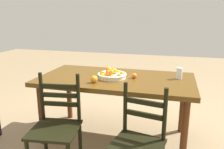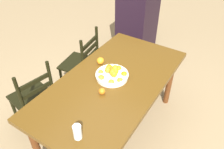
{
  "view_description": "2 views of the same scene",
  "coord_description": "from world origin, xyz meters",
  "px_view_note": "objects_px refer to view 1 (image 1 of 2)",
  "views": [
    {
      "loc": [
        -0.64,
        2.5,
        1.49
      ],
      "look_at": [
        0.04,
        0.03,
        0.81
      ],
      "focal_mm": 36.89,
      "sensor_mm": 36.0,
      "label": 1
    },
    {
      "loc": [
        -1.47,
        -0.93,
        2.22
      ],
      "look_at": [
        0.04,
        0.03,
        0.81
      ],
      "focal_mm": 36.45,
      "sensor_mm": 36.0,
      "label": 2
    }
  ],
  "objects_px": {
    "chair_near_window": "(56,126)",
    "chair_by_cabinet": "(138,144)",
    "dining_table": "(116,84)",
    "orange_loose_0": "(134,76)",
    "orange_loose_1": "(94,79)",
    "fruit_bowl": "(112,74)",
    "drinking_glass": "(179,73)"
  },
  "relations": [
    {
      "from": "chair_by_cabinet",
      "to": "fruit_bowl",
      "type": "xyz_separation_m",
      "value": [
        0.44,
        -0.76,
        0.38
      ]
    },
    {
      "from": "drinking_glass",
      "to": "chair_by_cabinet",
      "type": "bearing_deg",
      "value": 71.44
    },
    {
      "from": "fruit_bowl",
      "to": "drinking_glass",
      "type": "relative_size",
      "value": 2.62
    },
    {
      "from": "chair_near_window",
      "to": "drinking_glass",
      "type": "relative_size",
      "value": 7.31
    },
    {
      "from": "orange_loose_0",
      "to": "chair_near_window",
      "type": "bearing_deg",
      "value": 51.09
    },
    {
      "from": "orange_loose_0",
      "to": "dining_table",
      "type": "bearing_deg",
      "value": 5.6
    },
    {
      "from": "fruit_bowl",
      "to": "orange_loose_1",
      "type": "bearing_deg",
      "value": 60.79
    },
    {
      "from": "chair_by_cabinet",
      "to": "orange_loose_0",
      "type": "bearing_deg",
      "value": 113.68
    },
    {
      "from": "fruit_bowl",
      "to": "orange_loose_1",
      "type": "relative_size",
      "value": 4.31
    },
    {
      "from": "chair_near_window",
      "to": "orange_loose_0",
      "type": "height_order",
      "value": "chair_near_window"
    },
    {
      "from": "chair_near_window",
      "to": "chair_by_cabinet",
      "type": "bearing_deg",
      "value": -12.39
    },
    {
      "from": "chair_near_window",
      "to": "drinking_glass",
      "type": "distance_m",
      "value": 1.46
    },
    {
      "from": "orange_loose_1",
      "to": "dining_table",
      "type": "bearing_deg",
      "value": -123.25
    },
    {
      "from": "dining_table",
      "to": "orange_loose_0",
      "type": "height_order",
      "value": "orange_loose_0"
    },
    {
      "from": "orange_loose_1",
      "to": "chair_by_cabinet",
      "type": "bearing_deg",
      "value": 137.18
    },
    {
      "from": "dining_table",
      "to": "orange_loose_1",
      "type": "xyz_separation_m",
      "value": [
        0.17,
        0.26,
        0.12
      ]
    },
    {
      "from": "orange_loose_0",
      "to": "orange_loose_1",
      "type": "bearing_deg",
      "value": 36.48
    },
    {
      "from": "chair_by_cabinet",
      "to": "drinking_glass",
      "type": "xyz_separation_m",
      "value": [
        -0.31,
        -0.93,
        0.4
      ]
    },
    {
      "from": "chair_near_window",
      "to": "chair_by_cabinet",
      "type": "xyz_separation_m",
      "value": [
        -0.79,
        0.06,
        -0.02
      ]
    },
    {
      "from": "fruit_bowl",
      "to": "orange_loose_0",
      "type": "distance_m",
      "value": 0.26
    },
    {
      "from": "dining_table",
      "to": "chair_by_cabinet",
      "type": "distance_m",
      "value": 0.92
    },
    {
      "from": "dining_table",
      "to": "chair_near_window",
      "type": "distance_m",
      "value": 0.86
    },
    {
      "from": "fruit_bowl",
      "to": "chair_near_window",
      "type": "bearing_deg",
      "value": 63.32
    },
    {
      "from": "chair_near_window",
      "to": "chair_by_cabinet",
      "type": "relative_size",
      "value": 1.03
    },
    {
      "from": "orange_loose_0",
      "to": "fruit_bowl",
      "type": "bearing_deg",
      "value": 10.96
    },
    {
      "from": "fruit_bowl",
      "to": "drinking_glass",
      "type": "xyz_separation_m",
      "value": [
        -0.75,
        -0.17,
        0.02
      ]
    },
    {
      "from": "dining_table",
      "to": "fruit_bowl",
      "type": "bearing_deg",
      "value": 34.41
    },
    {
      "from": "chair_by_cabinet",
      "to": "dining_table",
      "type": "bearing_deg",
      "value": 127.48
    },
    {
      "from": "orange_loose_0",
      "to": "drinking_glass",
      "type": "distance_m",
      "value": 0.51
    },
    {
      "from": "chair_near_window",
      "to": "fruit_bowl",
      "type": "height_order",
      "value": "chair_near_window"
    },
    {
      "from": "chair_near_window",
      "to": "dining_table",
      "type": "bearing_deg",
      "value": 53.81
    },
    {
      "from": "fruit_bowl",
      "to": "orange_loose_0",
      "type": "relative_size",
      "value": 5.49
    }
  ]
}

